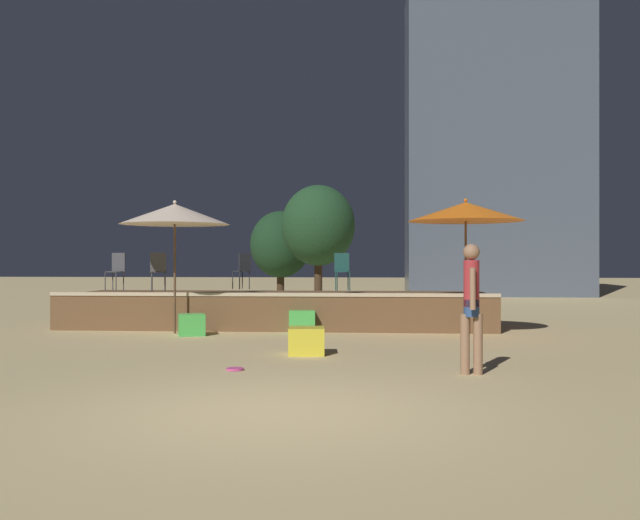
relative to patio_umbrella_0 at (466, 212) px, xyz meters
name	(u,v)px	position (x,y,z in m)	size (l,w,h in m)	color
ground_plane	(275,412)	(-2.96, -8.00, -2.63)	(120.00, 120.00, 0.00)	tan
wooden_deck	(279,309)	(-4.26, 1.79, -2.23)	(10.08, 3.14, 0.87)	brown
patio_umbrella_0	(466,212)	(0.00, 0.00, 0.00)	(2.47, 2.47, 2.92)	brown
patio_umbrella_1	(175,214)	(-6.28, -0.19, -0.03)	(2.38, 2.38, 2.90)	brown
cube_seat_0	(192,325)	(-5.82, -0.56, -2.40)	(0.69, 0.69, 0.45)	#4CC651
cube_seat_1	(306,341)	(-3.08, -3.43, -2.40)	(0.65, 0.65, 0.46)	yellow
cube_seat_2	(302,321)	(-3.54, 0.19, -2.38)	(0.63, 0.63, 0.50)	#4CC651
person_1	(471,302)	(-0.58, -5.35, -1.62)	(0.31, 0.52, 1.82)	#997051
bistro_chair_0	(342,268)	(-2.72, 1.67, -1.21)	(0.41, 0.41, 0.90)	#1E4C47
bistro_chair_1	(158,268)	(-6.97, 0.82, -1.21)	(0.42, 0.43, 0.90)	#47474C
bistro_chair_2	(117,268)	(-8.08, 1.13, -1.21)	(0.42, 0.42, 0.90)	#47474C
bistro_chair_3	(243,267)	(-5.25, 2.29, -1.21)	(0.48, 0.48, 0.90)	#2D3338
frisbee_disc	(235,369)	(-3.94, -5.24, -2.61)	(0.25, 0.25, 0.03)	#E54C99
background_tree_0	(318,226)	(-3.91, 9.25, 0.17)	(2.55, 2.55, 4.22)	#3D2B1C
background_tree_1	(281,245)	(-5.52, 11.32, -0.43)	(2.29, 2.29, 3.47)	#3D2B1C
distant_building	(494,143)	(3.58, 18.23, 4.45)	(8.11, 4.59, 14.16)	#4C5666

